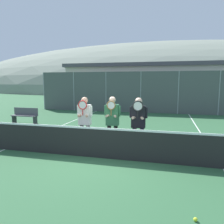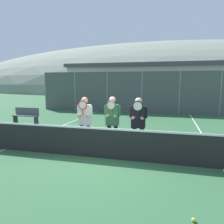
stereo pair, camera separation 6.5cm
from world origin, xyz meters
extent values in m
plane|color=#2D5B38|center=(0.00, 0.00, 0.00)|extent=(120.00, 120.00, 0.00)
ellipsoid|color=gray|center=(0.00, 60.48, 0.00)|extent=(127.93, 71.07, 24.88)
cube|color=beige|center=(-0.47, 17.62, 1.87)|extent=(15.98, 5.00, 3.74)
cube|color=#4C4C51|center=(-0.47, 17.62, 3.92)|extent=(16.48, 5.50, 0.36)
cylinder|color=gray|center=(-7.94, 9.99, 1.51)|extent=(0.06, 0.06, 3.01)
cylinder|color=gray|center=(-5.29, 9.99, 1.51)|extent=(0.06, 0.06, 3.01)
cylinder|color=gray|center=(-2.65, 9.99, 1.51)|extent=(0.06, 0.06, 3.01)
cylinder|color=gray|center=(0.00, 9.99, 1.51)|extent=(0.06, 0.06, 3.01)
cylinder|color=gray|center=(2.65, 9.99, 1.51)|extent=(0.06, 0.06, 3.01)
cylinder|color=gray|center=(5.29, 9.99, 1.51)|extent=(0.06, 0.06, 3.01)
cube|color=#4C5451|center=(0.00, 9.99, 1.51)|extent=(15.87, 0.02, 3.01)
cube|color=black|center=(0.00, 0.00, 0.44)|extent=(8.97, 0.02, 0.89)
cube|color=white|center=(0.00, 0.00, 0.91)|extent=(8.97, 0.03, 0.06)
cube|color=white|center=(-3.40, 3.00, 0.00)|extent=(0.05, 16.00, 0.01)
cube|color=white|center=(3.40, 3.00, 0.00)|extent=(0.05, 16.00, 0.01)
cylinder|color=#56565B|center=(-0.86, 0.68, 0.43)|extent=(0.13, 0.13, 0.86)
cylinder|color=#56565B|center=(-0.64, 0.68, 0.43)|extent=(0.13, 0.13, 0.86)
cube|color=white|center=(-0.75, 0.68, 1.19)|extent=(0.40, 0.22, 0.68)
sphere|color=tan|center=(-0.75, 0.68, 1.67)|extent=(0.22, 0.22, 0.22)
cylinder|color=white|center=(-0.98, 0.68, 1.33)|extent=(0.08, 0.08, 0.33)
cylinder|color=white|center=(-0.53, 0.68, 1.33)|extent=(0.08, 0.08, 0.33)
cylinder|color=tan|center=(-0.85, 0.59, 1.18)|extent=(0.16, 0.27, 0.08)
cylinder|color=tan|center=(-0.65, 0.59, 1.18)|extent=(0.16, 0.27, 0.08)
cylinder|color=red|center=(-0.75, 0.50, 1.30)|extent=(0.03, 0.03, 0.20)
torus|color=red|center=(-0.75, 0.50, 1.54)|extent=(0.31, 0.03, 0.31)
cylinder|color=silver|center=(-0.75, 0.50, 1.54)|extent=(0.25, 0.00, 0.25)
cylinder|color=black|center=(0.07, 0.76, 0.43)|extent=(0.13, 0.13, 0.87)
cylinder|color=black|center=(0.29, 0.76, 0.43)|extent=(0.13, 0.13, 0.87)
cube|color=#337047|center=(0.18, 0.76, 1.21)|extent=(0.41, 0.22, 0.69)
sphere|color=#DBB293|center=(0.18, 0.76, 1.70)|extent=(0.21, 0.21, 0.21)
cylinder|color=#337047|center=(-0.05, 0.76, 1.35)|extent=(0.08, 0.08, 0.34)
cylinder|color=#337047|center=(0.41, 0.76, 1.35)|extent=(0.08, 0.08, 0.34)
cylinder|color=#DBB293|center=(0.08, 0.67, 1.20)|extent=(0.16, 0.27, 0.08)
cylinder|color=#DBB293|center=(0.28, 0.67, 1.20)|extent=(0.16, 0.27, 0.08)
cylinder|color=#936033|center=(0.18, 0.58, 1.32)|extent=(0.03, 0.03, 0.20)
torus|color=#936033|center=(0.18, 0.58, 1.55)|extent=(0.29, 0.03, 0.29)
cylinder|color=silver|center=(0.18, 0.58, 1.55)|extent=(0.24, 0.00, 0.24)
cylinder|color=#232838|center=(0.93, 0.64, 0.43)|extent=(0.13, 0.13, 0.86)
cylinder|color=#232838|center=(1.16, 0.64, 0.43)|extent=(0.13, 0.13, 0.86)
cube|color=black|center=(1.04, 0.64, 1.20)|extent=(0.43, 0.22, 0.68)
sphere|color=#DBB293|center=(1.04, 0.64, 1.69)|extent=(0.22, 0.22, 0.22)
cylinder|color=black|center=(0.81, 0.64, 1.34)|extent=(0.08, 0.08, 0.34)
cylinder|color=black|center=(1.28, 0.64, 1.34)|extent=(0.08, 0.08, 0.34)
cylinder|color=#DBB293|center=(0.94, 0.55, 1.19)|extent=(0.16, 0.27, 0.08)
cylinder|color=#DBB293|center=(1.15, 0.55, 1.19)|extent=(0.16, 0.27, 0.08)
cylinder|color=black|center=(1.04, 0.46, 1.31)|extent=(0.03, 0.03, 0.20)
torus|color=black|center=(1.04, 0.46, 1.56)|extent=(0.33, 0.04, 0.33)
cylinder|color=silver|center=(1.04, 0.46, 1.56)|extent=(0.27, 0.00, 0.27)
cube|color=maroon|center=(-3.95, 13.01, 0.71)|extent=(4.79, 1.80, 0.82)
cube|color=#2D3842|center=(-3.95, 13.01, 1.46)|extent=(2.63, 1.66, 0.67)
cylinder|color=black|center=(-2.39, 12.09, 0.30)|extent=(0.60, 0.16, 0.60)
cylinder|color=black|center=(-2.39, 13.93, 0.30)|extent=(0.60, 0.16, 0.60)
cylinder|color=black|center=(-5.50, 12.09, 0.30)|extent=(0.60, 0.16, 0.60)
cylinder|color=black|center=(-5.50, 13.93, 0.30)|extent=(0.60, 0.16, 0.60)
cube|color=#285638|center=(0.99, 13.17, 0.73)|extent=(4.08, 1.81, 0.85)
cube|color=#2D3842|center=(0.99, 13.17, 1.50)|extent=(2.25, 1.66, 0.70)
cylinder|color=black|center=(2.32, 12.25, 0.30)|extent=(0.60, 0.16, 0.60)
cylinder|color=black|center=(2.32, 14.09, 0.30)|extent=(0.60, 0.16, 0.60)
cylinder|color=black|center=(-0.34, 12.25, 0.30)|extent=(0.60, 0.16, 0.60)
cylinder|color=black|center=(-0.34, 14.09, 0.30)|extent=(0.60, 0.16, 0.60)
cube|color=#285638|center=(5.72, 12.86, 0.68)|extent=(4.36, 1.76, 0.77)
cube|color=#2D3842|center=(5.72, 12.86, 1.38)|extent=(2.40, 1.62, 0.63)
cylinder|color=black|center=(4.30, 11.96, 0.30)|extent=(0.60, 0.16, 0.60)
cylinder|color=black|center=(4.30, 13.76, 0.30)|extent=(0.60, 0.16, 0.60)
cube|color=#515156|center=(-5.67, 4.23, 0.42)|extent=(1.48, 0.36, 0.05)
cube|color=#515156|center=(-5.67, 4.39, 0.65)|extent=(1.48, 0.04, 0.40)
cube|color=#333338|center=(-6.33, 4.23, 0.20)|extent=(0.06, 0.32, 0.40)
cube|color=#333338|center=(-5.01, 4.23, 0.20)|extent=(0.06, 0.32, 0.40)
sphere|color=#CCDB33|center=(2.41, -2.49, 0.03)|extent=(0.07, 0.07, 0.07)
camera|label=1|loc=(1.89, -6.05, 2.29)|focal=35.00mm
camera|label=2|loc=(1.95, -6.03, 2.29)|focal=35.00mm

